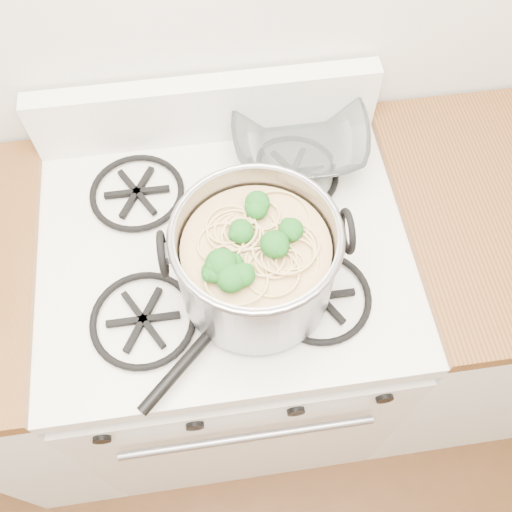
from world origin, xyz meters
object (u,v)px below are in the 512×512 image
at_px(gas_range, 232,332).
at_px(glass_bowl, 299,141).
at_px(spatula, 235,305).
at_px(stock_pot, 256,262).

xyz_separation_m(gas_range, glass_bowl, (0.19, 0.22, 0.50)).
bearing_deg(spatula, stock_pot, 87.95).
xyz_separation_m(stock_pot, spatula, (-0.05, -0.04, -0.08)).
xyz_separation_m(gas_range, spatula, (0.01, -0.15, 0.50)).
bearing_deg(glass_bowl, spatula, -116.78).
xyz_separation_m(stock_pot, glass_bowl, (0.14, 0.33, -0.08)).
bearing_deg(gas_range, stock_pot, -65.05).
relative_size(spatula, glass_bowl, 2.61).
relative_size(gas_range, glass_bowl, 7.79).
relative_size(gas_range, spatula, 2.98).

